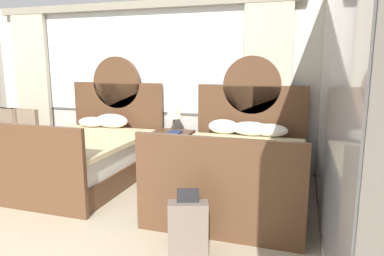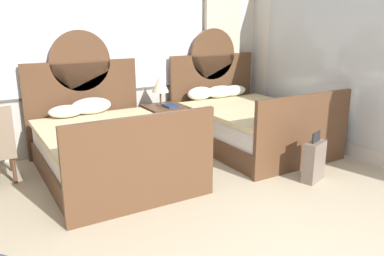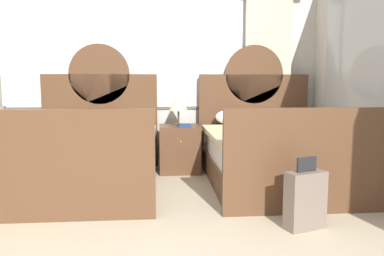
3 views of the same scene
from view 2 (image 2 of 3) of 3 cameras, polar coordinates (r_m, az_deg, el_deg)
name	(u,v)px [view 2 (image 2 of 3)]	position (r m, az deg, el deg)	size (l,w,h in m)	color
wall_back_window	(102,54)	(6.10, -13.10, 10.58)	(5.80, 0.22, 2.71)	beige
wall_right_mirror	(368,65)	(5.86, 24.52, 8.40)	(0.08, 4.94, 2.70)	beige
bed_near_window	(108,146)	(5.09, -12.26, -2.67)	(1.66, 2.26, 1.81)	brown
bed_near_mirror	(248,123)	(6.17, 8.27, 0.74)	(1.66, 2.26, 1.81)	brown
nightstand_between_beds	(164,126)	(6.14, -4.17, 0.28)	(0.56, 0.59, 0.65)	brown
table_lamp_on_nightstand	(160,83)	(6.06, -4.69, 6.56)	(0.27, 0.27, 0.50)	brown
book_on_nightstand	(171,106)	(5.99, -3.18, 3.27)	(0.18, 0.26, 0.03)	navy
suitcase_on_floor	(314,161)	(5.05, 17.51, -4.66)	(0.38, 0.26, 0.63)	#75665B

